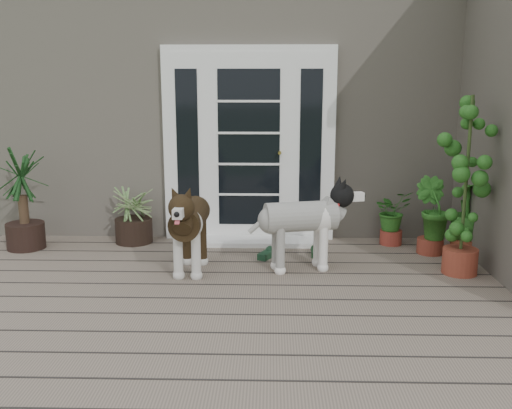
{
  "coord_description": "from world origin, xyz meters",
  "views": [
    {
      "loc": [
        0.05,
        -3.67,
        1.86
      ],
      "look_at": [
        -0.1,
        1.75,
        0.7
      ],
      "focal_mm": 39.68,
      "sensor_mm": 36.0,
      "label": 1
    }
  ],
  "objects": [
    {
      "name": "deck",
      "position": [
        0.0,
        0.4,
        0.06
      ],
      "size": [
        6.2,
        4.6,
        0.12
      ],
      "primitive_type": "cube",
      "color": "#6B5B4C",
      "rests_on": "ground"
    },
    {
      "name": "house_main",
      "position": [
        0.0,
        4.65,
        1.55
      ],
      "size": [
        7.4,
        4.0,
        3.1
      ],
      "primitive_type": "cube",
      "color": "#665E54",
      "rests_on": "ground"
    },
    {
      "name": "door_unit",
      "position": [
        -0.2,
        2.6,
        1.19
      ],
      "size": [
        1.9,
        0.14,
        2.15
      ],
      "primitive_type": "cube",
      "color": "white",
      "rests_on": "deck"
    },
    {
      "name": "door_step",
      "position": [
        -0.2,
        2.4,
        0.14
      ],
      "size": [
        1.6,
        0.4,
        0.05
      ],
      "primitive_type": "cube",
      "color": "white",
      "rests_on": "deck"
    },
    {
      "name": "brindle_dog",
      "position": [
        -0.7,
        1.41,
        0.5
      ],
      "size": [
        0.42,
        0.93,
        0.76
      ],
      "primitive_type": null,
      "rotation": [
        0.0,
        0.0,
        3.11
      ],
      "color": "#352513",
      "rests_on": "deck"
    },
    {
      "name": "white_dog",
      "position": [
        0.33,
        1.49,
        0.5
      ],
      "size": [
        0.98,
        0.6,
        0.76
      ],
      "primitive_type": null,
      "rotation": [
        0.0,
        0.0,
        -1.33
      ],
      "color": "beige",
      "rests_on": "deck"
    },
    {
      "name": "spider_plant",
      "position": [
        -1.48,
        2.4,
        0.48
      ],
      "size": [
        0.8,
        0.8,
        0.73
      ],
      "primitive_type": null,
      "rotation": [
        0.0,
        0.0,
        -0.19
      ],
      "color": "#99B26E",
      "rests_on": "deck"
    },
    {
      "name": "yucca",
      "position": [
        -2.59,
        2.13,
        0.67
      ],
      "size": [
        0.86,
        0.86,
        1.1
      ],
      "primitive_type": null,
      "rotation": [
        0.0,
        0.0,
        -0.14
      ],
      "color": "black",
      "rests_on": "deck"
    },
    {
      "name": "herb_a",
      "position": [
        1.38,
        2.4,
        0.38
      ],
      "size": [
        0.53,
        0.53,
        0.51
      ],
      "primitive_type": "imported",
      "rotation": [
        0.0,
        0.0,
        0.41
      ],
      "color": "#23611B",
      "rests_on": "deck"
    },
    {
      "name": "herb_b",
      "position": [
        1.72,
        2.07,
        0.41
      ],
      "size": [
        0.55,
        0.55,
        0.59
      ],
      "primitive_type": "imported",
      "rotation": [
        0.0,
        0.0,
        2.47
      ],
      "color": "#1B601E",
      "rests_on": "deck"
    },
    {
      "name": "herb_c",
      "position": [
        2.08,
        2.08,
        0.44
      ],
      "size": [
        0.58,
        0.58,
        0.64
      ],
      "primitive_type": "imported",
      "rotation": [
        0.0,
        0.0,
        3.94
      ],
      "color": "#19591B",
      "rests_on": "deck"
    },
    {
      "name": "sapling",
      "position": [
        1.82,
        1.43,
        0.97
      ],
      "size": [
        0.62,
        0.62,
        1.71
      ],
      "primitive_type": null,
      "rotation": [
        0.0,
        0.0,
        -0.28
      ],
      "color": "#205317",
      "rests_on": "deck"
    },
    {
      "name": "clog_left",
      "position": [
        0.51,
        1.96,
        0.16
      ],
      "size": [
        0.13,
        0.26,
        0.08
      ],
      "primitive_type": null,
      "rotation": [
        0.0,
        0.0,
        -0.05
      ],
      "color": "black",
      "rests_on": "deck"
    },
    {
      "name": "clog_right",
      "position": [
        0.01,
        1.86,
        0.16
      ],
      "size": [
        0.24,
        0.31,
        0.08
      ],
      "primitive_type": null,
      "rotation": [
        0.0,
        0.0,
        -0.46
      ],
      "color": "#15351F",
      "rests_on": "deck"
    }
  ]
}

